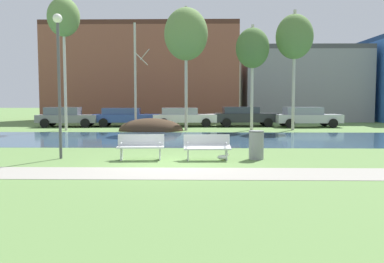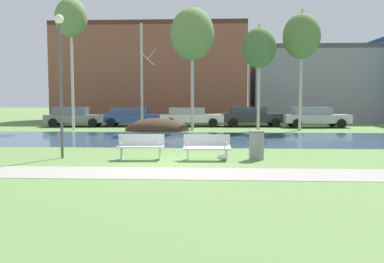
{
  "view_description": "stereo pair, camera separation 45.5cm",
  "coord_description": "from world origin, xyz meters",
  "px_view_note": "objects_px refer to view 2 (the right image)",
  "views": [
    {
      "loc": [
        0.92,
        -13.54,
        2.16
      ],
      "look_at": [
        0.62,
        1.0,
        0.97
      ],
      "focal_mm": 39.68,
      "sensor_mm": 36.0,
      "label": 1
    },
    {
      "loc": [
        1.38,
        -13.53,
        2.16
      ],
      "look_at": [
        0.62,
        1.0,
        0.97
      ],
      "focal_mm": 39.68,
      "sensor_mm": 36.0,
      "label": 2
    }
  ],
  "objects_px": {
    "parked_van_nearest_grey": "(75,116)",
    "parked_wagon_fourth_dark": "(252,116)",
    "bench_left": "(141,146)",
    "seagull": "(223,157)",
    "parked_hatch_third_white": "(191,116)",
    "streetlamp": "(60,62)",
    "trash_bin": "(257,145)",
    "parked_sedan_second_blue": "(133,116)",
    "parked_suv_fifth_silver": "(314,117)",
    "bench_right": "(207,146)"
  },
  "relations": [
    {
      "from": "bench_right",
      "to": "seagull",
      "type": "height_order",
      "value": "bench_right"
    },
    {
      "from": "trash_bin",
      "to": "parked_wagon_fourth_dark",
      "type": "relative_size",
      "value": 0.21
    },
    {
      "from": "parked_van_nearest_grey",
      "to": "parked_suv_fifth_silver",
      "type": "xyz_separation_m",
      "value": [
        17.3,
        0.17,
        0.01
      ]
    },
    {
      "from": "seagull",
      "to": "parked_wagon_fourth_dark",
      "type": "xyz_separation_m",
      "value": [
        2.46,
        17.08,
        0.63
      ]
    },
    {
      "from": "parked_hatch_third_white",
      "to": "parked_van_nearest_grey",
      "type": "bearing_deg",
      "value": -175.03
    },
    {
      "from": "parked_wagon_fourth_dark",
      "to": "bench_left",
      "type": "bearing_deg",
      "value": -107.34
    },
    {
      "from": "parked_hatch_third_white",
      "to": "parked_suv_fifth_silver",
      "type": "relative_size",
      "value": 0.99
    },
    {
      "from": "streetlamp",
      "to": "parked_van_nearest_grey",
      "type": "relative_size",
      "value": 1.15
    },
    {
      "from": "parked_wagon_fourth_dark",
      "to": "trash_bin",
      "type": "bearing_deg",
      "value": -94.44
    },
    {
      "from": "seagull",
      "to": "streetlamp",
      "type": "height_order",
      "value": "streetlamp"
    },
    {
      "from": "seagull",
      "to": "streetlamp",
      "type": "relative_size",
      "value": 0.08
    },
    {
      "from": "seagull",
      "to": "parked_van_nearest_grey",
      "type": "bearing_deg",
      "value": 122.97
    },
    {
      "from": "seagull",
      "to": "parked_van_nearest_grey",
      "type": "distance_m",
      "value": 19.26
    },
    {
      "from": "parked_sedan_second_blue",
      "to": "bench_left",
      "type": "bearing_deg",
      "value": -78.19
    },
    {
      "from": "parked_hatch_third_white",
      "to": "streetlamp",
      "type": "bearing_deg",
      "value": -102.41
    },
    {
      "from": "bench_left",
      "to": "parked_wagon_fourth_dark",
      "type": "distance_m",
      "value": 17.73
    },
    {
      "from": "parked_hatch_third_white",
      "to": "parked_suv_fifth_silver",
      "type": "xyz_separation_m",
      "value": [
        8.86,
        -0.56,
        0.03
      ]
    },
    {
      "from": "streetlamp",
      "to": "parked_hatch_third_white",
      "type": "height_order",
      "value": "streetlamp"
    },
    {
      "from": "bench_right",
      "to": "parked_suv_fifth_silver",
      "type": "relative_size",
      "value": 0.35
    },
    {
      "from": "parked_hatch_third_white",
      "to": "parked_sedan_second_blue",
      "type": "bearing_deg",
      "value": -178.56
    },
    {
      "from": "bench_left",
      "to": "parked_suv_fifth_silver",
      "type": "bearing_deg",
      "value": 59.18
    },
    {
      "from": "streetlamp",
      "to": "parked_van_nearest_grey",
      "type": "height_order",
      "value": "streetlamp"
    },
    {
      "from": "parked_van_nearest_grey",
      "to": "parked_sedan_second_blue",
      "type": "xyz_separation_m",
      "value": [
        4.18,
        0.63,
        -0.02
      ]
    },
    {
      "from": "trash_bin",
      "to": "parked_hatch_third_white",
      "type": "xyz_separation_m",
      "value": [
        -3.2,
        16.53,
        0.22
      ]
    },
    {
      "from": "trash_bin",
      "to": "streetlamp",
      "type": "distance_m",
      "value": 7.41
    },
    {
      "from": "bench_left",
      "to": "parked_sedan_second_blue",
      "type": "relative_size",
      "value": 0.34
    },
    {
      "from": "bench_left",
      "to": "streetlamp",
      "type": "relative_size",
      "value": 0.33
    },
    {
      "from": "parked_sedan_second_blue",
      "to": "parked_wagon_fourth_dark",
      "type": "height_order",
      "value": "parked_wagon_fourth_dark"
    },
    {
      "from": "trash_bin",
      "to": "parked_hatch_third_white",
      "type": "relative_size",
      "value": 0.21
    },
    {
      "from": "trash_bin",
      "to": "parked_wagon_fourth_dark",
      "type": "xyz_separation_m",
      "value": [
        1.3,
        16.72,
        0.25
      ]
    },
    {
      "from": "bench_left",
      "to": "bench_right",
      "type": "xyz_separation_m",
      "value": [
        2.28,
        0.0,
        0.0
      ]
    },
    {
      "from": "trash_bin",
      "to": "parked_sedan_second_blue",
      "type": "distance_m",
      "value": 18.04
    },
    {
      "from": "parked_van_nearest_grey",
      "to": "parked_sedan_second_blue",
      "type": "height_order",
      "value": "parked_van_nearest_grey"
    },
    {
      "from": "seagull",
      "to": "parked_hatch_third_white",
      "type": "bearing_deg",
      "value": 96.89
    },
    {
      "from": "bench_left",
      "to": "parked_wagon_fourth_dark",
      "type": "bearing_deg",
      "value": 72.66
    },
    {
      "from": "bench_left",
      "to": "trash_bin",
      "type": "distance_m",
      "value": 3.99
    },
    {
      "from": "parked_sedan_second_blue",
      "to": "parked_hatch_third_white",
      "type": "relative_size",
      "value": 1.04
    },
    {
      "from": "streetlamp",
      "to": "parked_wagon_fourth_dark",
      "type": "relative_size",
      "value": 1.08
    },
    {
      "from": "parked_van_nearest_grey",
      "to": "parked_wagon_fourth_dark",
      "type": "relative_size",
      "value": 0.94
    },
    {
      "from": "trash_bin",
      "to": "seagull",
      "type": "height_order",
      "value": "trash_bin"
    },
    {
      "from": "bench_right",
      "to": "parked_wagon_fourth_dark",
      "type": "xyz_separation_m",
      "value": [
        3.01,
        16.92,
        0.29
      ]
    },
    {
      "from": "seagull",
      "to": "parked_suv_fifth_silver",
      "type": "height_order",
      "value": "parked_suv_fifth_silver"
    },
    {
      "from": "streetlamp",
      "to": "parked_wagon_fourth_dark",
      "type": "xyz_separation_m",
      "value": [
        8.13,
        16.69,
        -2.61
      ]
    },
    {
      "from": "parked_hatch_third_white",
      "to": "bench_right",
      "type": "bearing_deg",
      "value": -84.89
    },
    {
      "from": "seagull",
      "to": "parked_wagon_fourth_dark",
      "type": "height_order",
      "value": "parked_wagon_fourth_dark"
    },
    {
      "from": "parked_sedan_second_blue",
      "to": "parked_suv_fifth_silver",
      "type": "xyz_separation_m",
      "value": [
        13.12,
        -0.45,
        0.03
      ]
    },
    {
      "from": "parked_sedan_second_blue",
      "to": "parked_suv_fifth_silver",
      "type": "height_order",
      "value": "parked_suv_fifth_silver"
    },
    {
      "from": "bench_right",
      "to": "parked_hatch_third_white",
      "type": "xyz_separation_m",
      "value": [
        -1.49,
        16.73,
        0.26
      ]
    },
    {
      "from": "bench_left",
      "to": "seagull",
      "type": "relative_size",
      "value": 3.89
    },
    {
      "from": "parked_suv_fifth_silver",
      "to": "parked_sedan_second_blue",
      "type": "bearing_deg",
      "value": 178.02
    }
  ]
}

